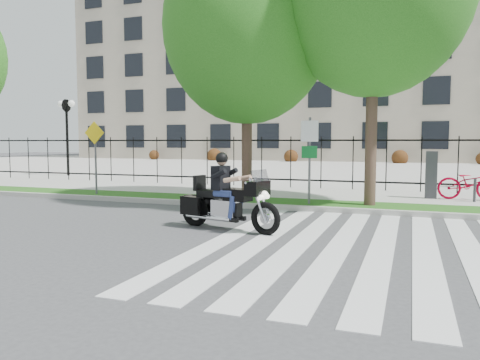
% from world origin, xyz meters
% --- Properties ---
extents(ground, '(120.00, 120.00, 0.00)m').
position_xyz_m(ground, '(0.00, 0.00, 0.00)').
color(ground, '#3E3E40').
rests_on(ground, ground).
extents(curb, '(60.00, 0.20, 0.15)m').
position_xyz_m(curb, '(0.00, 4.10, 0.07)').
color(curb, '#A4A29A').
rests_on(curb, ground).
extents(grass_verge, '(60.00, 1.50, 0.15)m').
position_xyz_m(grass_verge, '(0.00, 4.95, 0.07)').
color(grass_verge, '#164B12').
rests_on(grass_verge, ground).
extents(sidewalk, '(60.00, 3.50, 0.15)m').
position_xyz_m(sidewalk, '(0.00, 7.45, 0.07)').
color(sidewalk, '#A7A59D').
rests_on(sidewalk, ground).
extents(plaza, '(80.00, 34.00, 0.10)m').
position_xyz_m(plaza, '(0.00, 25.00, 0.05)').
color(plaza, '#A7A59D').
rests_on(plaza, ground).
extents(crosswalk_stripes, '(5.70, 8.00, 0.01)m').
position_xyz_m(crosswalk_stripes, '(4.83, 0.00, 0.01)').
color(crosswalk_stripes, silver).
rests_on(crosswalk_stripes, ground).
extents(iron_fence, '(30.00, 0.06, 2.00)m').
position_xyz_m(iron_fence, '(0.00, 9.20, 1.15)').
color(iron_fence, black).
rests_on(iron_fence, sidewalk).
extents(office_building, '(60.00, 21.90, 20.15)m').
position_xyz_m(office_building, '(0.00, 44.92, 9.97)').
color(office_building, '#AC9D8A').
rests_on(office_building, ground).
extents(lamp_post_left, '(1.06, 0.70, 4.25)m').
position_xyz_m(lamp_post_left, '(-12.00, 12.00, 3.21)').
color(lamp_post_left, black).
rests_on(lamp_post_left, ground).
extents(street_tree_1, '(5.10, 5.10, 8.20)m').
position_xyz_m(street_tree_1, '(0.86, 4.95, 5.41)').
color(street_tree_1, '#3C2921').
rests_on(street_tree_1, grass_verge).
extents(sign_pole_regulatory, '(0.50, 0.09, 2.50)m').
position_xyz_m(sign_pole_regulatory, '(2.90, 4.58, 1.74)').
color(sign_pole_regulatory, '#59595B').
rests_on(sign_pole_regulatory, grass_verge).
extents(sign_pole_warning, '(0.78, 0.09, 2.49)m').
position_xyz_m(sign_pole_warning, '(-4.52, 4.58, 1.74)').
color(sign_pole_warning, '#59595B').
rests_on(sign_pole_warning, grass_verge).
extents(motorcycle_rider, '(2.62, 1.17, 2.07)m').
position_xyz_m(motorcycle_rider, '(1.88, 0.76, 0.69)').
color(motorcycle_rider, black).
rests_on(motorcycle_rider, ground).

